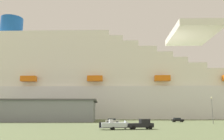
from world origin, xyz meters
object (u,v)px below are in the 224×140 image
Objects in this scene: pickup_truck at (141,124)px; parked_car_silver_sedan at (112,121)px; cruise_ship at (65,86)px; street_lamp at (212,106)px; small_boat_on_trailer at (117,125)px; parked_car_black_coupe at (178,120)px.

pickup_truck is 30.18m from parked_car_silver_sedan.
cruise_ship reaches higher than pickup_truck.
parked_car_silver_sedan is (-32.07, 6.43, -4.70)m from street_lamp.
cruise_ship is at bearing 103.26° from small_boat_on_trailer.
parked_car_silver_sedan is (1.20, 30.63, -0.13)m from small_boat_on_trailer.
parked_car_silver_sedan is (-4.25, 29.88, -0.21)m from pickup_truck.
pickup_truck is at bearing -81.90° from parked_car_silver_sedan.
small_boat_on_trailer is at bearing -92.24° from parked_car_silver_sedan.
parked_car_black_coupe is at bearing 60.94° from pickup_truck.
street_lamp is at bearing -11.34° from parked_car_silver_sedan.
street_lamp is 1.94× the size of parked_car_black_coupe.
cruise_ship reaches higher than parked_car_silver_sedan.
street_lamp is at bearing 36.03° from small_boat_on_trailer.
parked_car_silver_sedan is at bearing 87.76° from small_boat_on_trailer.
cruise_ship is 92.10m from street_lamp.
small_boat_on_trailer is 1.72× the size of parked_car_black_coupe.
cruise_ship is at bearing 106.42° from pickup_truck.
cruise_ship is at bearing 127.89° from street_lamp.
small_boat_on_trailer is at bearing -143.97° from street_lamp.
street_lamp reaches higher than parked_car_black_coupe.
parked_car_black_coupe is (21.11, 38.00, -0.21)m from pickup_truck.
cruise_ship is 39.62× the size of small_boat_on_trailer.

